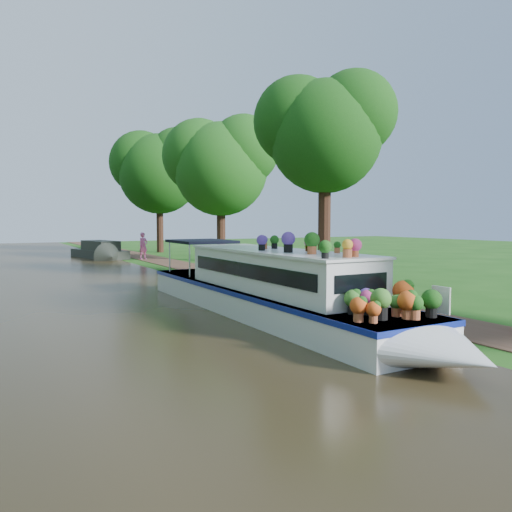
{
  "coord_description": "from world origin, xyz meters",
  "views": [
    {
      "loc": [
        -9.22,
        -14.39,
        2.68
      ],
      "look_at": [
        0.09,
        2.4,
        1.3
      ],
      "focal_mm": 35.0,
      "sensor_mm": 36.0,
      "label": 1
    }
  ],
  "objects": [
    {
      "name": "ground",
      "position": [
        0.0,
        0.0,
        0.0
      ],
      "size": [
        100.0,
        100.0,
        0.0
      ],
      "primitive_type": "plane",
      "color": "#184812",
      "rests_on": "ground"
    },
    {
      "name": "canal_water",
      "position": [
        -6.0,
        0.0,
        0.01
      ],
      "size": [
        10.0,
        100.0,
        0.02
      ],
      "primitive_type": "cube",
      "color": "black",
      "rests_on": "ground"
    },
    {
      "name": "towpath",
      "position": [
        1.2,
        0.0,
        0.01
      ],
      "size": [
        2.2,
        100.0,
        0.03
      ],
      "primitive_type": "cube",
      "color": "#452D20",
      "rests_on": "ground"
    },
    {
      "name": "plant_boat",
      "position": [
        -2.25,
        -2.93,
        0.85
      ],
      "size": [
        2.29,
        13.52,
        2.3
      ],
      "color": "silver",
      "rests_on": "canal_water"
    },
    {
      "name": "tree_near_overhang",
      "position": [
        3.79,
        3.06,
        6.6
      ],
      "size": [
        5.52,
        5.28,
        8.99
      ],
      "color": "black",
      "rests_on": "ground"
    },
    {
      "name": "tree_near_mid",
      "position": [
        4.48,
        15.08,
        6.44
      ],
      "size": [
        6.9,
        6.6,
        9.4
      ],
      "color": "black",
      "rests_on": "ground"
    },
    {
      "name": "tree_near_far",
      "position": [
        3.98,
        26.09,
        7.05
      ],
      "size": [
        7.59,
        7.26,
        10.3
      ],
      "color": "black",
      "rests_on": "ground"
    },
    {
      "name": "second_boat",
      "position": [
        -1.86,
        21.34,
        0.5
      ],
      "size": [
        3.06,
        6.69,
        1.24
      ],
      "rotation": [
        0.0,
        0.0,
        0.23
      ],
      "color": "black",
      "rests_on": "canal_water"
    },
    {
      "name": "pedestrian_pink",
      "position": [
        0.5,
        18.95,
        0.94
      ],
      "size": [
        0.78,
        0.64,
        1.83
      ],
      "primitive_type": "imported",
      "rotation": [
        0.0,
        0.0,
        0.36
      ],
      "color": "#D05586",
      "rests_on": "towpath"
    },
    {
      "name": "verge_plant",
      "position": [
        0.05,
        0.9,
        0.24
      ],
      "size": [
        0.52,
        0.48,
        0.47
      ],
      "primitive_type": "imported",
      "rotation": [
        0.0,
        0.0,
        0.3
      ],
      "color": "#386F21",
      "rests_on": "ground"
    }
  ]
}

